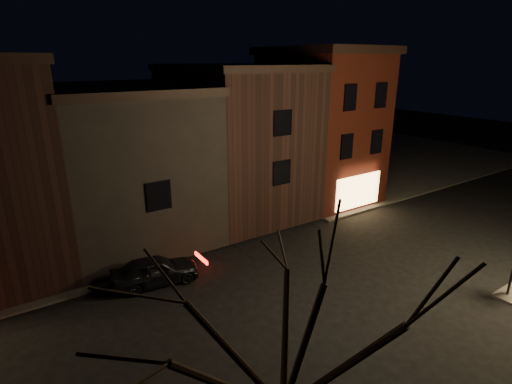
{
  "coord_description": "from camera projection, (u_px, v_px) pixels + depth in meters",
  "views": [
    {
      "loc": [
        -11.85,
        -11.75,
        9.78
      ],
      "look_at": [
        -0.78,
        4.67,
        3.2
      ],
      "focal_mm": 28.0,
      "sensor_mm": 36.0,
      "label": 1
    }
  ],
  "objects": [
    {
      "name": "ground",
      "position": [
        326.0,
        280.0,
        18.62
      ],
      "size": [
        120.0,
        120.0,
        0.0
      ],
      "primitive_type": "plane",
      "color": "black",
      "rests_on": "ground"
    },
    {
      "name": "sidewalk_far_right",
      "position": [
        333.0,
        150.0,
        44.95
      ],
      "size": [
        30.0,
        30.0,
        0.12
      ],
      "primitive_type": "cube",
      "color": "#2D2B28",
      "rests_on": "ground"
    },
    {
      "name": "corner_building",
      "position": [
        320.0,
        124.0,
        28.61
      ],
      "size": [
        6.5,
        8.5,
        10.5
      ],
      "color": "#46150C",
      "rests_on": "ground"
    },
    {
      "name": "row_building_a",
      "position": [
        235.0,
        139.0,
        26.15
      ],
      "size": [
        7.3,
        10.3,
        9.4
      ],
      "color": "black",
      "rests_on": "ground"
    },
    {
      "name": "row_building_b",
      "position": [
        125.0,
        161.0,
        22.46
      ],
      "size": [
        7.8,
        10.3,
        8.4
      ],
      "color": "black",
      "rests_on": "ground"
    },
    {
      "name": "bare_tree_left",
      "position": [
        286.0,
        315.0,
        7.15
      ],
      "size": [
        5.6,
        5.6,
        7.5
      ],
      "color": "black",
      "rests_on": "sidewalk_near_left"
    },
    {
      "name": "parked_car_a",
      "position": [
        155.0,
        270.0,
        18.16
      ],
      "size": [
        4.08,
        2.06,
        1.33
      ],
      "primitive_type": "imported",
      "rotation": [
        0.0,
        0.0,
        1.44
      ],
      "color": "black",
      "rests_on": "ground"
    }
  ]
}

